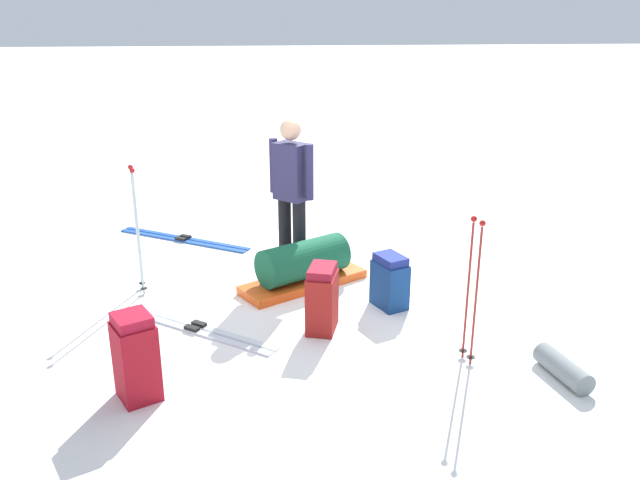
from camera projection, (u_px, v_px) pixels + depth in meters
ground_plane at (320, 307)px, 6.48m from camera, size 80.00×80.00×0.00m
skier_standing at (291, 190)px, 6.96m from camera, size 0.41×0.45×1.70m
ski_pair_near at (183, 239)px, 8.29m from camera, size 1.08×1.70×0.05m
ski_pair_far at (196, 328)px, 6.04m from camera, size 1.13×1.51×0.05m
backpack_large_dark at (390, 282)px, 6.42m from camera, size 0.42×0.36×0.53m
backpack_bright at (136, 358)px, 4.90m from camera, size 0.40×0.39×0.69m
backpack_small_spare at (322, 299)px, 5.95m from camera, size 0.42×0.33×0.62m
ski_poles_planted_near at (137, 224)px, 6.60m from camera, size 0.21×0.11×1.32m
ski_poles_planted_far at (473, 284)px, 5.29m from camera, size 0.18×0.10×1.25m
gear_sled at (303, 266)px, 6.90m from camera, size 1.09×1.40×0.49m
sleeping_mat_rolled at (563, 368)px, 5.23m from camera, size 0.58×0.30×0.18m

